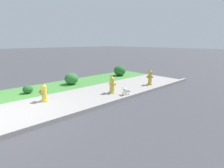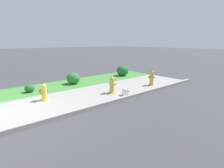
# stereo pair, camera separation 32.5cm
# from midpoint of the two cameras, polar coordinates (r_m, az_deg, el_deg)

# --- Properties ---
(ground_plane) EXTENTS (120.00, 120.00, 0.00)m
(ground_plane) POSITION_cam_midpoint_polar(r_m,az_deg,el_deg) (6.30, -33.90, -9.09)
(ground_plane) COLOR #424247
(sidewalk_pavement) EXTENTS (18.00, 2.54, 0.01)m
(sidewalk_pavement) POSITION_cam_midpoint_polar(r_m,az_deg,el_deg) (6.30, -33.90, -9.05)
(sidewalk_pavement) COLOR #9E9993
(sidewalk_pavement) RESTS_ON ground
(street_curb) EXTENTS (18.00, 0.16, 0.12)m
(street_curb) POSITION_cam_midpoint_polar(r_m,az_deg,el_deg) (5.04, -31.40, -13.44)
(street_curb) COLOR #9E9993
(street_curb) RESTS_ON ground
(fire_hydrant_near_corner) EXTENTS (0.36, 0.39, 0.77)m
(fire_hydrant_near_corner) POSITION_cam_midpoint_polar(r_m,az_deg,el_deg) (7.57, -1.20, -0.23)
(fire_hydrant_near_corner) COLOR gold
(fire_hydrant_near_corner) RESTS_ON ground
(fire_hydrant_by_grass_verge) EXTENTS (0.35, 0.38, 0.81)m
(fire_hydrant_by_grass_verge) POSITION_cam_midpoint_polar(r_m,az_deg,el_deg) (9.19, 11.30, 2.13)
(fire_hydrant_by_grass_verge) COLOR gold
(fire_hydrant_by_grass_verge) RESTS_ON ground
(fire_hydrant_across_street) EXTENTS (0.37, 0.35, 0.70)m
(fire_hydrant_across_street) POSITION_cam_midpoint_polar(r_m,az_deg,el_deg) (7.05, -22.56, -2.64)
(fire_hydrant_across_street) COLOR yellow
(fire_hydrant_across_street) RESTS_ON ground
(small_white_dog) EXTENTS (0.27, 0.52, 0.39)m
(small_white_dog) POSITION_cam_midpoint_polar(r_m,az_deg,el_deg) (7.22, 3.39, -2.18)
(small_white_dog) COLOR white
(small_white_dog) RESTS_ON ground
(shrub_bush_far_verge) EXTENTS (0.71, 0.71, 0.60)m
(shrub_bush_far_verge) POSITION_cam_midpoint_polar(r_m,az_deg,el_deg) (9.44, -14.08, 1.72)
(shrub_bush_far_verge) COLOR #337538
(shrub_bush_far_verge) RESTS_ON ground
(shrub_bush_mid_verge) EXTENTS (0.78, 0.78, 0.66)m
(shrub_bush_mid_verge) POSITION_cam_midpoint_polar(r_m,az_deg,el_deg) (11.54, 1.75, 4.40)
(shrub_bush_mid_verge) COLOR #28662D
(shrub_bush_mid_verge) RESTS_ON ground
(shrub_bush_near_lamp) EXTENTS (0.42, 0.42, 0.36)m
(shrub_bush_near_lamp) POSITION_cam_midpoint_polar(r_m,az_deg,el_deg) (8.48, -26.80, -1.55)
(shrub_bush_near_lamp) COLOR #28662D
(shrub_bush_near_lamp) RESTS_ON ground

